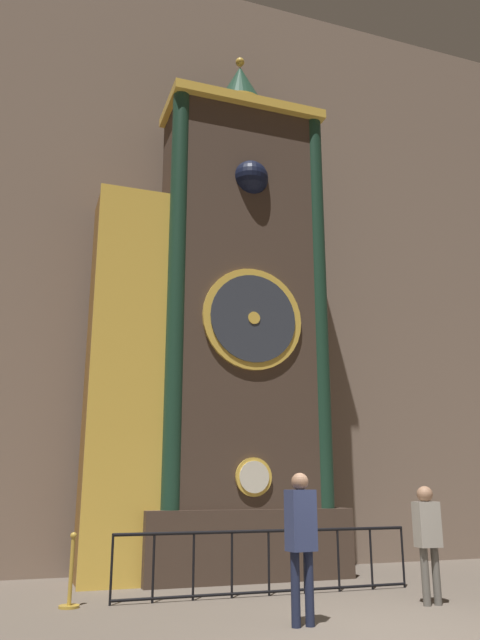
{
  "coord_description": "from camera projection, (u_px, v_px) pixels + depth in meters",
  "views": [
    {
      "loc": [
        -4.21,
        -6.47,
        1.61
      ],
      "look_at": [
        -0.23,
        4.89,
        4.81
      ],
      "focal_mm": 35.0,
      "sensor_mm": 36.0,
      "label": 1
    }
  ],
  "objects": [
    {
      "name": "cathedral_back_wall",
      "position": [
        228.0,
        251.0,
        14.1
      ],
      "size": [
        24.0,
        0.32,
        13.52
      ],
      "color": "#7A6656",
      "rests_on": "ground_plane"
    },
    {
      "name": "clock_tower",
      "position": [
        219.0,
        330.0,
        12.22
      ],
      "size": [
        4.84,
        1.81,
        10.9
      ],
      "color": "#423328",
      "rests_on": "ground_plane"
    },
    {
      "name": "visitor_near",
      "position": [
        301.0,
        532.0,
        7.58
      ],
      "size": [
        0.37,
        0.27,
        1.76
      ],
      "rotation": [
        0.0,
        0.0,
        0.16
      ],
      "color": "#1B213A",
      "rests_on": "ground_plane"
    },
    {
      "name": "visitor_far",
      "position": [
        428.0,
        532.0,
        8.86
      ],
      "size": [
        0.35,
        0.24,
        1.6
      ],
      "rotation": [
        0.0,
        0.0,
        -0.05
      ],
      "color": "#58554F",
      "rests_on": "ground_plane"
    },
    {
      "name": "ground_plane",
      "position": [
        407.0,
        637.0,
        6.83
      ],
      "size": [
        28.0,
        28.0,
        0.0
      ],
      "primitive_type": "plane",
      "color": "brown"
    },
    {
      "name": "stanchion_post",
      "position": [
        70.0,
        583.0,
        8.53
      ],
      "size": [
        0.28,
        0.28,
        0.98
      ],
      "color": "#B28E33",
      "rests_on": "ground_plane"
    },
    {
      "name": "railing_fence",
      "position": [
        269.0,
        558.0,
        9.51
      ],
      "size": [
        4.79,
        0.05,
        0.95
      ],
      "color": "black",
      "rests_on": "ground_plane"
    }
  ]
}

